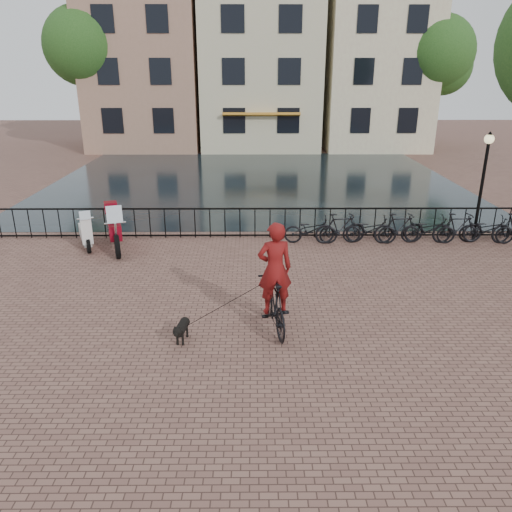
{
  "coord_description": "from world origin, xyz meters",
  "views": [
    {
      "loc": [
        -0.08,
        -7.94,
        5.29
      ],
      "look_at": [
        0.0,
        3.0,
        1.2
      ],
      "focal_mm": 35.0,
      "sensor_mm": 36.0,
      "label": 1
    }
  ],
  "objects_px": {
    "cyclist": "(275,283)",
    "scooter": "(85,226)",
    "dog": "(182,330)",
    "motorcycle": "(114,223)",
    "lamp_post": "(484,169)"
  },
  "relations": [
    {
      "from": "lamp_post",
      "to": "cyclist",
      "type": "distance_m",
      "value": 9.11
    },
    {
      "from": "lamp_post",
      "to": "scooter",
      "type": "distance_m",
      "value": 12.67
    },
    {
      "from": "motorcycle",
      "to": "scooter",
      "type": "relative_size",
      "value": 1.56
    },
    {
      "from": "lamp_post",
      "to": "cyclist",
      "type": "xyz_separation_m",
      "value": [
        -6.82,
        -5.89,
        -1.31
      ]
    },
    {
      "from": "cyclist",
      "to": "scooter",
      "type": "distance_m",
      "value": 7.85
    },
    {
      "from": "cyclist",
      "to": "motorcycle",
      "type": "xyz_separation_m",
      "value": [
        -4.77,
        5.2,
        -0.23
      ]
    },
    {
      "from": "dog",
      "to": "motorcycle",
      "type": "relative_size",
      "value": 0.33
    },
    {
      "from": "dog",
      "to": "motorcycle",
      "type": "xyz_separation_m",
      "value": [
        -2.85,
        5.73,
        0.58
      ]
    },
    {
      "from": "motorcycle",
      "to": "scooter",
      "type": "distance_m",
      "value": 0.98
    },
    {
      "from": "cyclist",
      "to": "scooter",
      "type": "height_order",
      "value": "cyclist"
    },
    {
      "from": "scooter",
      "to": "cyclist",
      "type": "bearing_deg",
      "value": -66.43
    },
    {
      "from": "lamp_post",
      "to": "cyclist",
      "type": "height_order",
      "value": "lamp_post"
    },
    {
      "from": "cyclist",
      "to": "dog",
      "type": "distance_m",
      "value": 2.16
    },
    {
      "from": "cyclist",
      "to": "dog",
      "type": "relative_size",
      "value": 3.61
    },
    {
      "from": "cyclist",
      "to": "lamp_post",
      "type": "bearing_deg",
      "value": -149.11
    }
  ]
}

